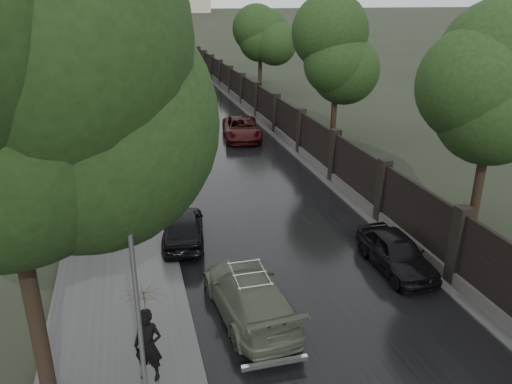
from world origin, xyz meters
name	(u,v)px	position (x,y,z in m)	size (l,w,h in m)	color
road	(133,22)	(0.00, 190.00, 0.01)	(8.00, 420.00, 0.02)	black
sidewalk_left	(116,22)	(-6.00, 190.00, 0.08)	(4.00, 420.00, 0.16)	#2D2D2D
verge_right	(148,22)	(5.50, 190.00, 0.04)	(3.00, 420.00, 0.08)	#2D2D2D
fence_right	(251,99)	(4.60, 32.01, 1.01)	(0.45, 75.72, 2.70)	#383533
tree_left_far	(79,52)	(-8.00, 30.00, 5.24)	(4.25, 4.25, 7.39)	black
tree_right_a	(492,110)	(7.50, 8.00, 4.95)	(4.08, 4.08, 7.01)	black
tree_right_b	(337,63)	(7.50, 22.00, 4.95)	(4.08, 4.08, 7.01)	black
tree_right_c	(260,40)	(7.50, 40.00, 4.95)	(4.08, 4.08, 7.01)	black
lamp_post	(139,326)	(-5.40, 1.50, 2.67)	(0.25, 0.12, 5.11)	#59595E
traffic_light	(142,105)	(-4.30, 24.99, 2.40)	(0.16, 0.32, 4.00)	#59595E
volga_sedan	(250,295)	(-2.29, 4.95, 0.68)	(1.91, 4.71, 1.37)	#474E3E
hatchback_left	(183,227)	(-3.60, 10.13, 0.66)	(1.55, 3.86, 1.32)	black
car_right_near	(396,252)	(3.20, 6.28, 0.64)	(1.52, 3.77, 1.29)	black
car_right_far	(242,129)	(1.95, 24.06, 0.69)	(2.30, 4.99, 1.39)	black
pedestrian_umbrella	(145,309)	(-5.27, 2.88, 2.12)	(1.43, 1.44, 2.94)	black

